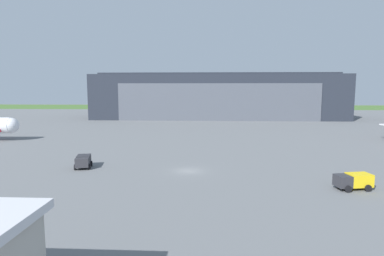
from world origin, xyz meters
TOP-DOWN VIEW (x-y plane):
  - ground_plane at (0.00, 0.00)m, footprint 440.00×440.00m
  - grass_field_strip at (0.00, 182.64)m, footprint 440.00×56.00m
  - maintenance_hangar at (7.19, 99.45)m, footprint 109.53×34.83m
  - fuel_bowser at (-17.79, 1.07)m, footprint 3.21×4.22m
  - ops_van at (22.48, -8.52)m, footprint 4.98×3.19m

SIDE VIEW (x-z plane):
  - ground_plane at x=0.00m, z-range 0.00..0.00m
  - grass_field_strip at x=0.00m, z-range 0.00..0.08m
  - fuel_bowser at x=-17.79m, z-range 0.16..2.24m
  - ops_van at x=22.48m, z-range 0.16..2.26m
  - maintenance_hangar at x=7.19m, z-range -0.46..20.08m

